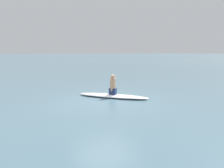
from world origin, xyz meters
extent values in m
plane|color=slate|center=(0.00, 0.00, 0.00)|extent=(400.00, 400.00, 0.00)
ellipsoid|color=white|center=(-0.37, 0.60, 0.07)|extent=(3.02, 2.59, 0.14)
cube|color=navy|center=(-0.37, 0.60, 0.28)|extent=(0.38, 0.37, 0.28)
cylinder|color=tan|center=(-0.37, 0.60, 0.63)|extent=(0.36, 0.36, 0.46)
sphere|color=tan|center=(-0.37, 0.60, 0.94)|extent=(0.18, 0.18, 0.18)
cylinder|color=tan|center=(-0.27, 0.48, 0.57)|extent=(0.10, 0.10, 0.51)
cylinder|color=tan|center=(-0.47, 0.72, 0.57)|extent=(0.10, 0.10, 0.51)
camera|label=1|loc=(7.99, -4.51, 2.04)|focal=35.72mm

